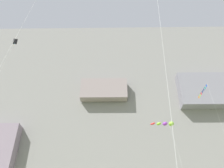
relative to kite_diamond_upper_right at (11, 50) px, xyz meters
name	(u,v)px	position (x,y,z in m)	size (l,w,h in m)	color
cliff_face	(106,133)	(15.60, 32.14, -2.25)	(180.00, 28.33, 57.32)	gray
kite_diamond_upper_right	(11,50)	(0.00, 0.00, 0.00)	(2.96, 4.10, 34.02)	black
kite_windsock_far_right	(166,124)	(26.42, 4.56, -12.12)	(4.76, 4.49, 19.42)	#8CCC33
kite_banner_mid_center	(207,101)	(33.15, 2.64, -9.09)	(1.32, 5.49, 24.19)	black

